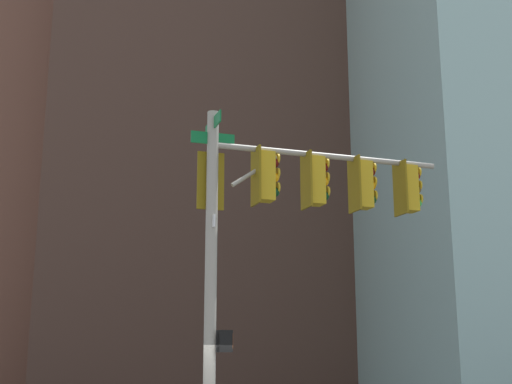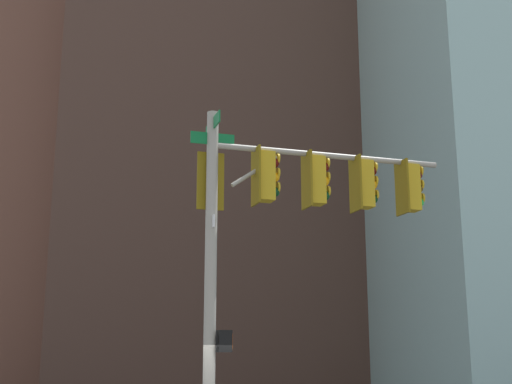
# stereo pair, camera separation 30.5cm
# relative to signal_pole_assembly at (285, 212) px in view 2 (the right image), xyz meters

# --- Properties ---
(signal_pole_assembly) EXTENTS (5.32, 1.73, 7.03)m
(signal_pole_assembly) POSITION_rel_signal_pole_assembly_xyz_m (0.00, 0.00, 0.00)
(signal_pole_assembly) COLOR #9E998C
(signal_pole_assembly) RESTS_ON ground_plane
(building_brick_nearside) EXTENTS (25.21, 20.94, 46.74)m
(building_brick_nearside) POSITION_rel_signal_pole_assembly_xyz_m (-0.14, -46.43, 18.26)
(building_brick_nearside) COLOR #4C3328
(building_brick_nearside) RESTS_ON ground_plane
(building_brick_midblock) EXTENTS (19.40, 17.27, 48.17)m
(building_brick_midblock) POSITION_rel_signal_pole_assembly_xyz_m (10.81, -50.71, 18.97)
(building_brick_midblock) COLOR brown
(building_brick_midblock) RESTS_ON ground_plane
(building_brick_farside) EXTENTS (19.96, 16.64, 48.17)m
(building_brick_farside) POSITION_rel_signal_pole_assembly_xyz_m (-24.66, -50.73, 18.97)
(building_brick_farside) COLOR #845B47
(building_brick_farside) RESTS_ON ground_plane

